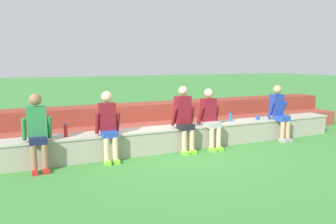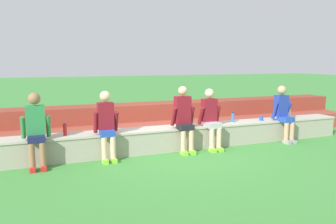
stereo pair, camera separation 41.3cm
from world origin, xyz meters
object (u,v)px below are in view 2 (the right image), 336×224
object	(u,v)px
person_far_left	(36,128)
water_bottle_mid_left	(65,130)
person_center	(184,118)
person_left_of_center	(106,124)
water_bottle_center_gap	(233,117)
water_bottle_near_left	(289,113)
person_right_of_center	(211,117)
plastic_cup_middle	(261,118)
person_far_right	(284,112)

from	to	relation	value
person_far_left	water_bottle_mid_left	size ratio (longest dim) A/B	5.54
person_far_left	person_center	world-z (taller)	person_center
person_left_of_center	water_bottle_center_gap	distance (m)	3.15
water_bottle_near_left	person_far_left	bearing A→B (deg)	-176.90
person_right_of_center	person_far_left	bearing A→B (deg)	-179.47
plastic_cup_middle	water_bottle_near_left	bearing A→B (deg)	3.98
person_far_left	water_bottle_center_gap	xyz separation A→B (m)	(4.43, 0.35, -0.13)
person_center	person_far_right	distance (m)	2.69
person_far_right	plastic_cup_middle	bearing A→B (deg)	154.55
person_center	person_far_right	xyz separation A→B (m)	(2.69, 0.01, -0.03)
person_left_of_center	water_bottle_mid_left	xyz separation A→B (m)	(-0.77, 0.26, -0.11)
water_bottle_center_gap	water_bottle_mid_left	distance (m)	3.90
water_bottle_center_gap	water_bottle_near_left	xyz separation A→B (m)	(1.68, -0.02, 0.01)
water_bottle_mid_left	water_bottle_near_left	bearing A→B (deg)	0.56
person_right_of_center	person_far_right	xyz separation A→B (m)	(2.03, 0.00, 0.01)
person_right_of_center	water_bottle_mid_left	xyz separation A→B (m)	(-3.13, 0.24, -0.09)
person_left_of_center	person_right_of_center	bearing A→B (deg)	0.45
person_left_of_center	water_bottle_near_left	bearing A→B (deg)	3.76
person_right_of_center	water_bottle_center_gap	bearing A→B (deg)	22.40
person_right_of_center	plastic_cup_middle	distance (m)	1.57
person_far_left	person_far_right	distance (m)	5.68
person_right_of_center	person_left_of_center	bearing A→B (deg)	-179.55
water_bottle_near_left	water_bottle_mid_left	distance (m)	5.59
person_right_of_center	water_bottle_center_gap	world-z (taller)	person_right_of_center
person_far_right	plastic_cup_middle	distance (m)	0.56
person_center	person_far_right	size ratio (longest dim) A/B	1.04
water_bottle_center_gap	plastic_cup_middle	size ratio (longest dim) A/B	2.27
person_far_right	plastic_cup_middle	size ratio (longest dim) A/B	13.05
person_far_right	water_bottle_near_left	xyz separation A→B (m)	(0.44, 0.29, -0.10)
water_bottle_mid_left	person_far_right	bearing A→B (deg)	-2.66
person_far_right	plastic_cup_middle	world-z (taller)	person_far_right
water_bottle_center_gap	water_bottle_near_left	bearing A→B (deg)	-0.75
water_bottle_near_left	water_bottle_mid_left	size ratio (longest dim) A/B	1.01
person_far_left	person_center	xyz separation A→B (m)	(2.99, 0.03, 0.01)
person_center	water_bottle_center_gap	xyz separation A→B (m)	(1.44, 0.32, -0.13)
plastic_cup_middle	person_far_right	bearing A→B (deg)	-25.45
person_right_of_center	plastic_cup_middle	size ratio (longest dim) A/B	12.90
person_center	plastic_cup_middle	world-z (taller)	person_center
water_bottle_mid_left	plastic_cup_middle	distance (m)	4.67
person_far_left	person_left_of_center	bearing A→B (deg)	0.66
water_bottle_mid_left	plastic_cup_middle	world-z (taller)	water_bottle_mid_left
person_far_left	person_right_of_center	xyz separation A→B (m)	(3.65, 0.03, -0.03)
person_center	plastic_cup_middle	xyz separation A→B (m)	(2.21, 0.24, -0.19)
person_left_of_center	water_bottle_mid_left	bearing A→B (deg)	161.32
person_right_of_center	plastic_cup_middle	xyz separation A→B (m)	(1.54, 0.23, -0.16)
person_right_of_center	plastic_cup_middle	world-z (taller)	person_right_of_center
person_far_left	person_center	bearing A→B (deg)	0.58
person_right_of_center	water_bottle_near_left	distance (m)	2.48
person_center	person_far_left	bearing A→B (deg)	-179.42
person_left_of_center	water_bottle_center_gap	world-z (taller)	person_left_of_center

